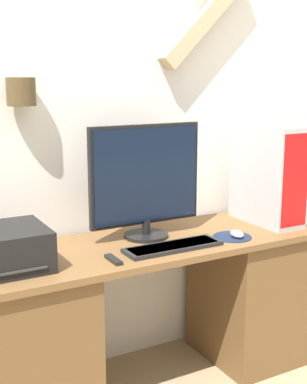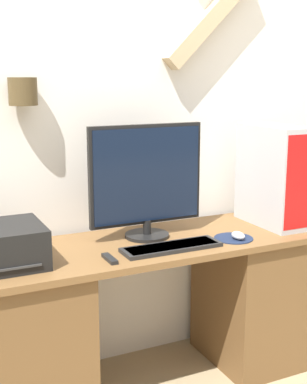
# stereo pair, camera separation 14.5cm
# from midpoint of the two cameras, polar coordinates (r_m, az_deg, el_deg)

# --- Properties ---
(wall_back) EXTENTS (6.40, 0.18, 2.78)m
(wall_back) POSITION_cam_midpoint_polar(r_m,az_deg,el_deg) (2.67, -1.74, 9.75)
(wall_back) COLOR white
(wall_back) RESTS_ON ground_plane
(desk) EXTENTS (1.67, 0.56, 0.73)m
(desk) POSITION_cam_midpoint_polar(r_m,az_deg,el_deg) (2.62, 1.48, -12.61)
(desk) COLOR brown
(desk) RESTS_ON ground_plane
(monitor) EXTENTS (0.56, 0.21, 0.54)m
(monitor) POSITION_cam_midpoint_polar(r_m,az_deg,el_deg) (2.49, 0.92, 1.39)
(monitor) COLOR black
(monitor) RESTS_ON desk
(keyboard) EXTENTS (0.45, 0.14, 0.02)m
(keyboard) POSITION_cam_midpoint_polar(r_m,az_deg,el_deg) (2.38, 3.69, -5.89)
(keyboard) COLOR black
(keyboard) RESTS_ON desk
(mousepad) EXTENTS (0.18, 0.18, 0.00)m
(mousepad) POSITION_cam_midpoint_polar(r_m,az_deg,el_deg) (2.57, 10.15, -4.89)
(mousepad) COLOR #19233D
(mousepad) RESTS_ON desk
(mouse) EXTENTS (0.05, 0.08, 0.04)m
(mouse) POSITION_cam_midpoint_polar(r_m,az_deg,el_deg) (2.55, 10.64, -4.59)
(mouse) COLOR silver
(mouse) RESTS_ON mousepad
(computer_tower) EXTENTS (0.18, 0.41, 0.51)m
(computer_tower) POSITION_cam_midpoint_polar(r_m,az_deg,el_deg) (2.80, 14.11, 1.70)
(computer_tower) COLOR #B2B2B7
(computer_tower) RESTS_ON desk
(printer) EXTENTS (0.30, 0.33, 0.16)m
(printer) POSITION_cam_midpoint_polar(r_m,az_deg,el_deg) (2.23, -13.68, -5.58)
(printer) COLOR black
(printer) RESTS_ON desk
(remote_control) EXTENTS (0.03, 0.12, 0.02)m
(remote_control) POSITION_cam_midpoint_polar(r_m,az_deg,el_deg) (2.24, -2.84, -7.14)
(remote_control) COLOR black
(remote_control) RESTS_ON desk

